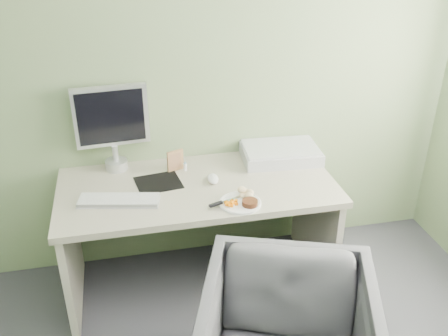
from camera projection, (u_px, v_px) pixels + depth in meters
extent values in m
plane|color=#6E865E|center=(184.00, 62.00, 2.92)|extent=(3.50, 0.00, 3.50)
cube|color=#AAA08E|center=(198.00, 187.00, 2.90)|extent=(1.60, 0.75, 0.04)
cube|color=#BDB3A1|center=(72.00, 255.00, 2.93)|extent=(0.04, 0.70, 0.69)
cube|color=#BDB3A1|center=(315.00, 224.00, 3.21)|extent=(0.04, 0.70, 0.69)
cylinder|color=white|center=(240.00, 203.00, 2.70)|extent=(0.23, 0.23, 0.01)
cylinder|color=black|center=(250.00, 203.00, 2.66)|extent=(0.09, 0.09, 0.03)
ellipsoid|color=tan|center=(245.00, 192.00, 2.74)|extent=(0.11, 0.09, 0.05)
cube|color=orange|center=(231.00, 202.00, 2.66)|extent=(0.06, 0.05, 0.04)
cube|color=silver|center=(232.00, 199.00, 2.70)|extent=(0.12, 0.06, 0.01)
cube|color=black|center=(216.00, 204.00, 2.65)|extent=(0.08, 0.04, 0.01)
cube|color=black|center=(158.00, 183.00, 2.91)|extent=(0.28, 0.26, 0.00)
cube|color=white|center=(119.00, 200.00, 2.71)|extent=(0.45, 0.21, 0.02)
ellipsoid|color=white|center=(213.00, 179.00, 2.91)|extent=(0.07, 0.12, 0.04)
cube|color=olive|center=(175.00, 161.00, 3.01)|extent=(0.10, 0.05, 0.13)
cylinder|color=white|center=(185.00, 167.00, 3.03)|extent=(0.02, 0.02, 0.05)
cone|color=#7FAECC|center=(185.00, 162.00, 3.02)|extent=(0.02, 0.02, 0.02)
cube|color=#B2B4BA|center=(280.00, 154.00, 3.16)|extent=(0.50, 0.35, 0.07)
cylinder|color=silver|center=(117.00, 165.00, 3.05)|extent=(0.14, 0.14, 0.06)
cylinder|color=silver|center=(115.00, 153.00, 3.01)|extent=(0.03, 0.03, 0.10)
cube|color=silver|center=(111.00, 116.00, 2.92)|extent=(0.44, 0.07, 0.37)
cube|color=black|center=(111.00, 117.00, 2.90)|extent=(0.39, 0.04, 0.32)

